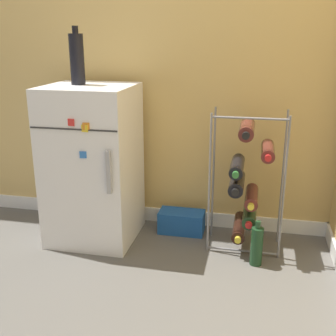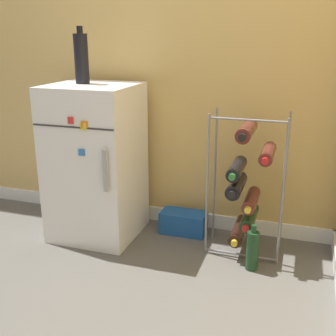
% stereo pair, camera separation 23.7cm
% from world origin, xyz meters
% --- Properties ---
extents(ground_plane, '(14.00, 14.00, 0.00)m').
position_xyz_m(ground_plane, '(0.00, 0.00, 0.00)').
color(ground_plane, '#56544F').
extents(wall_back, '(6.92, 0.07, 2.50)m').
position_xyz_m(wall_back, '(0.00, 0.62, 1.24)').
color(wall_back, tan).
rests_on(wall_back, ground_plane).
extents(mini_fridge, '(0.49, 0.49, 0.91)m').
position_xyz_m(mini_fridge, '(-0.42, 0.31, 0.45)').
color(mini_fridge, white).
rests_on(mini_fridge, ground_plane).
extents(wine_rack, '(0.40, 0.32, 0.79)m').
position_xyz_m(wine_rack, '(0.46, 0.35, 0.40)').
color(wine_rack, slate).
rests_on(wine_rack, ground_plane).
extents(soda_box, '(0.28, 0.14, 0.13)m').
position_xyz_m(soda_box, '(0.08, 0.46, 0.07)').
color(soda_box, '#194C9E').
rests_on(soda_box, ground_plane).
extents(fridge_top_bottle, '(0.08, 0.08, 0.31)m').
position_xyz_m(fridge_top_bottle, '(-0.49, 0.33, 1.05)').
color(fridge_top_bottle, black).
rests_on(fridge_top_bottle, mini_fridge).
extents(loose_bottle_floor, '(0.06, 0.06, 0.25)m').
position_xyz_m(loose_bottle_floor, '(0.54, 0.16, 0.11)').
color(loose_bottle_floor, '#19381E').
rests_on(loose_bottle_floor, ground_plane).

